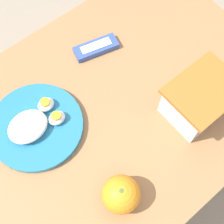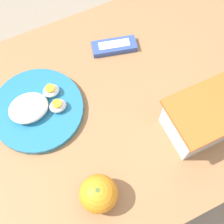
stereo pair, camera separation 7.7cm
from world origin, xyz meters
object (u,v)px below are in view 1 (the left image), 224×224
Objects in this scene: candy_bar at (96,48)px; rice_plate at (36,125)px; food_container at (199,101)px; orange_fruit at (121,194)px.

rice_plate is at bearing 19.25° from candy_bar.
food_container reaches higher than rice_plate.
food_container is 0.30m from orange_fruit.
food_container reaches higher than candy_bar.
food_container is at bearing 148.01° from rice_plate.
rice_plate is at bearing -31.99° from food_container.
food_container is 0.72× the size of rice_plate.
food_container is at bearing -170.37° from orange_fruit.
orange_fruit is at bearing 100.98° from rice_plate.
food_container is 1.99× the size of orange_fruit.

